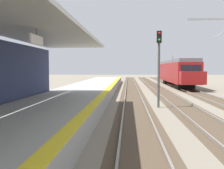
% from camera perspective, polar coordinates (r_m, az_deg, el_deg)
% --- Properties ---
extents(station_platform, '(5.00, 80.00, 0.91)m').
position_cam_1_polar(station_platform, '(14.02, -12.98, -5.70)').
color(station_platform, '#999993').
rests_on(station_platform, ground).
extents(track_pair_nearest_platform, '(2.34, 120.00, 0.16)m').
position_cam_1_polar(track_pair_nearest_platform, '(17.46, 4.98, -5.13)').
color(track_pair_nearest_platform, '#4C3D2D').
rests_on(track_pair_nearest_platform, ground).
extents(track_pair_middle, '(2.34, 120.00, 0.16)m').
position_cam_1_polar(track_pair_middle, '(17.87, 15.98, -5.05)').
color(track_pair_middle, '#4C3D2D').
rests_on(track_pair_middle, ground).
extents(approaching_train, '(2.93, 19.60, 4.76)m').
position_cam_1_polar(approaching_train, '(40.05, 14.03, 2.74)').
color(approaching_train, maroon).
rests_on(approaching_train, ground).
extents(rail_signal_post, '(0.32, 0.34, 5.20)m').
position_cam_1_polar(rail_signal_post, '(18.02, 10.21, 5.13)').
color(rail_signal_post, '#4C4C4C').
rests_on(rail_signal_post, ground).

